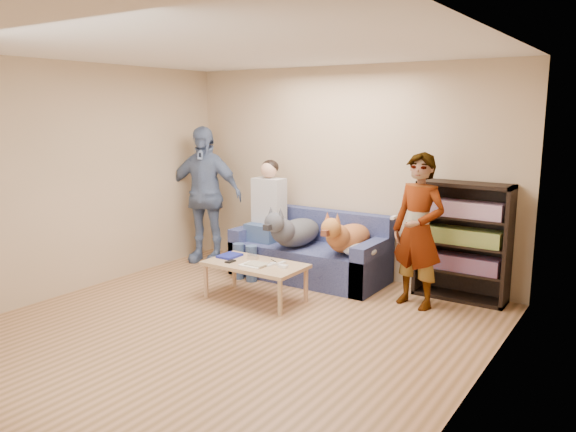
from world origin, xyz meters
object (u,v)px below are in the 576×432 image
Objects in this scene: camera_silver at (253,257)px; dog_tan at (346,237)px; person_seated at (265,213)px; notebook_blue at (230,256)px; sofa at (311,255)px; person_standing_right at (418,231)px; dog_gray at (293,231)px; bookshelf at (463,239)px; coffee_table at (255,267)px; person_standing_left at (204,195)px.

camera_silver is 1.12m from dog_tan.
person_seated is 1.19m from dog_tan.
person_seated is at bearing 99.64° from notebook_blue.
sofa is 0.67m from dog_tan.
notebook_blue is 0.97m from person_seated.
person_seated is (-2.09, 0.14, -0.05)m from person_standing_right.
dog_tan is (0.66, 0.11, -0.01)m from dog_gray.
notebook_blue is 2.60m from bookshelf.
sofa reaches higher than notebook_blue.
sofa is (-1.47, 0.27, -0.54)m from person_standing_right.
coffee_table is (0.12, -0.12, -0.07)m from camera_silver.
camera_silver is 0.98m from sofa.
coffee_table is at bearing -45.00° from camera_silver.
person_standing_right reaches higher than sofa.
person_standing_left reaches higher than sofa.
dog_gray is (0.52, -0.13, -0.15)m from person_seated.
person_standing_left is 3.46m from bookshelf.
person_seated is 1.13× the size of bookshelf.
person_standing_left is 2.22m from dog_tan.
camera_silver is at bearing -149.23° from bookshelf.
person_standing_right is at bearing 22.31° from camera_silver.
person_standing_right reaches higher than bookshelf.
dog_tan is at bearing 9.73° from dog_gray.
sofa is (1.63, 0.14, -0.65)m from person_standing_left.
sofa is at bearing 68.06° from dog_gray.
dog_gray is 0.85m from coffee_table.
dog_gray is (1.53, -0.11, -0.30)m from person_standing_left.
coffee_table is (0.03, -0.82, -0.25)m from dog_gray.
notebook_blue is at bearing -115.47° from dog_gray.
coffee_table is at bearing -59.66° from person_seated.
person_seated reaches higher than notebook_blue.
dog_tan is 1.15m from coffee_table.
bookshelf is at bearing 14.33° from dog_gray.
person_standing_left is 1.62× the size of dog_tan.
sofa is (0.19, 0.95, -0.16)m from camera_silver.
person_standing_right reaches higher than dog_gray.
dog_gray reaches higher than camera_silver.
person_standing_right reaches higher than person_seated.
bookshelf is (1.80, 0.23, 0.40)m from sofa.
notebook_blue reaches higher than coffee_table.
dog_tan is (2.19, -0.00, -0.31)m from person_standing_left.
bookshelf is (2.27, 1.25, 0.25)m from notebook_blue.
person_standing_left is 1.56m from dog_gray.
sofa reaches higher than coffee_table.
dog_gray is at bearing -170.27° from dog_tan.
person_standing_left is at bearing -179.36° from person_seated.
dog_tan is (0.56, -0.14, 0.33)m from sofa.
person_seated reaches higher than bookshelf.
person_standing_left is 1.90m from coffee_table.
notebook_blue is at bearing -80.36° from person_seated.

